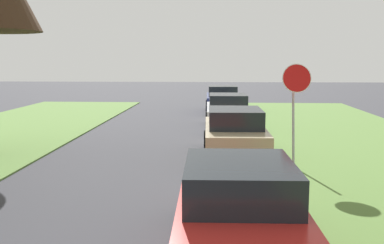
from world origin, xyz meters
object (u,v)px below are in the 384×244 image
(parked_sedan_silver, at_px, (227,113))
(parked_sedan_navy, at_px, (222,100))
(stop_sign_far, at_px, (296,93))
(parked_sedan_tan, at_px, (235,135))
(parked_sedan_red, at_px, (238,213))

(parked_sedan_silver, xyz_separation_m, parked_sedan_navy, (-0.15, 6.28, 0.00))
(parked_sedan_silver, height_order, parked_sedan_navy, same)
(stop_sign_far, bearing_deg, parked_sedan_tan, 140.26)
(stop_sign_far, bearing_deg, parked_sedan_navy, 97.87)
(stop_sign_far, distance_m, parked_sedan_navy, 13.66)
(stop_sign_far, height_order, parked_sedan_red, stop_sign_far)
(parked_sedan_tan, xyz_separation_m, parked_sedan_navy, (-0.24, 12.11, 0.00))
(parked_sedan_silver, bearing_deg, parked_sedan_navy, 91.38)
(parked_sedan_red, relative_size, parked_sedan_tan, 1.00)
(parked_sedan_red, distance_m, parked_sedan_silver, 13.01)
(parked_sedan_red, distance_m, parked_sedan_tan, 7.18)
(parked_sedan_red, relative_size, parked_sedan_silver, 1.00)
(parked_sedan_red, bearing_deg, stop_sign_far, 72.41)
(parked_sedan_red, distance_m, parked_sedan_navy, 19.29)
(parked_sedan_red, relative_size, parked_sedan_navy, 1.00)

